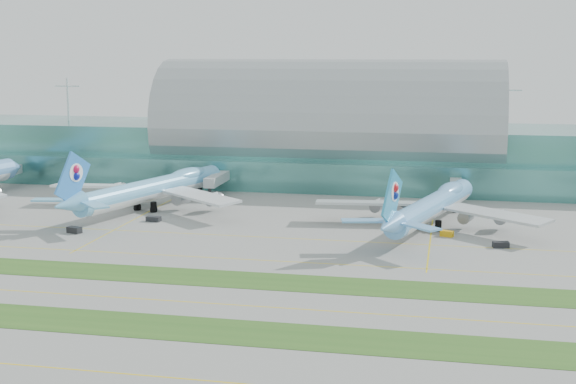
# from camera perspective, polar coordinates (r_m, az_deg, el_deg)

# --- Properties ---
(ground) EXTENTS (700.00, 700.00, 0.00)m
(ground) POSITION_cam_1_polar(r_m,az_deg,el_deg) (163.00, -3.88, -6.43)
(ground) COLOR gray
(ground) RESTS_ON ground
(terminal) EXTENTS (340.00, 69.10, 36.00)m
(terminal) POSITION_cam_1_polar(r_m,az_deg,el_deg) (284.34, 2.97, 3.58)
(terminal) COLOR #3D7A75
(terminal) RESTS_ON ground
(grass_strip_near) EXTENTS (420.00, 12.00, 0.08)m
(grass_strip_near) POSITION_cam_1_polar(r_m,az_deg,el_deg) (137.52, -7.01, -9.62)
(grass_strip_near) COLOR #2D591E
(grass_strip_near) RESTS_ON ground
(grass_strip_far) EXTENTS (420.00, 12.00, 0.08)m
(grass_strip_far) POSITION_cam_1_polar(r_m,az_deg,el_deg) (164.84, -3.69, -6.22)
(grass_strip_far) COLOR #2D591E
(grass_strip_far) RESTS_ON ground
(taxiline_a) EXTENTS (420.00, 0.35, 0.01)m
(taxiline_a) POSITION_cam_1_polar(r_m,az_deg,el_deg) (120.04, -10.09, -12.72)
(taxiline_a) COLOR yellow
(taxiline_a) RESTS_ON ground
(taxiline_b) EXTENTS (420.00, 0.35, 0.01)m
(taxiline_b) POSITION_cam_1_polar(r_m,az_deg,el_deg) (150.15, -5.30, -7.90)
(taxiline_b) COLOR yellow
(taxiline_b) RESTS_ON ground
(taxiline_c) EXTENTS (420.00, 0.35, 0.01)m
(taxiline_c) POSITION_cam_1_polar(r_m,az_deg,el_deg) (179.76, -2.36, -4.84)
(taxiline_c) COLOR yellow
(taxiline_c) RESTS_ON ground
(taxiline_d) EXTENTS (420.00, 0.35, 0.01)m
(taxiline_d) POSITION_cam_1_polar(r_m,az_deg,el_deg) (200.55, -0.86, -3.26)
(taxiline_d) COLOR yellow
(taxiline_d) RESTS_ON ground
(airliner_b) EXTENTS (63.66, 73.81, 20.80)m
(airliner_b) POSITION_cam_1_polar(r_m,az_deg,el_deg) (239.17, -9.49, 0.34)
(airliner_b) COLOR #6DC0F1
(airliner_b) RESTS_ON ground
(airliner_c) EXTENTS (61.20, 70.82, 19.86)m
(airliner_c) POSITION_cam_1_polar(r_m,az_deg,el_deg) (214.58, 10.27, -0.87)
(airliner_c) COLOR #6CB1EE
(airliner_c) RESTS_ON ground
(gse_c) EXTENTS (4.12, 2.95, 1.61)m
(gse_c) POSITION_cam_1_polar(r_m,az_deg,el_deg) (212.53, -14.95, -2.63)
(gse_c) COLOR black
(gse_c) RESTS_ON ground
(gse_d) EXTENTS (4.12, 2.46, 1.39)m
(gse_d) POSITION_cam_1_polar(r_m,az_deg,el_deg) (222.36, -9.53, -1.90)
(gse_d) COLOR black
(gse_d) RESTS_ON ground
(gse_e) EXTENTS (3.58, 2.59, 1.49)m
(gse_e) POSITION_cam_1_polar(r_m,az_deg,el_deg) (205.48, 11.23, -2.92)
(gse_e) COLOR orange
(gse_e) RESTS_ON ground
(gse_f) EXTENTS (4.05, 2.58, 1.43)m
(gse_f) POSITION_cam_1_polar(r_m,az_deg,el_deg) (197.03, 14.89, -3.64)
(gse_f) COLOR black
(gse_f) RESTS_ON ground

